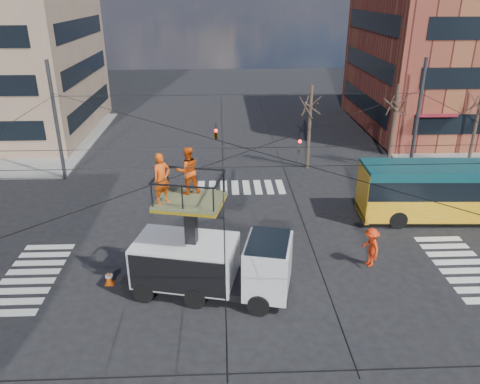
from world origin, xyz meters
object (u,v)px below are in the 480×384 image
(worker_ground, at_px, (153,256))
(flagger, at_px, (371,247))
(utility_truck, at_px, (210,250))
(traffic_cone, at_px, (109,278))
(city_bus, at_px, (469,190))

(worker_ground, height_order, flagger, flagger)
(utility_truck, distance_m, traffic_cone, 4.90)
(city_bus, height_order, flagger, city_bus)
(city_bus, distance_m, flagger, 8.31)
(traffic_cone, bearing_deg, flagger, 5.01)
(city_bus, distance_m, worker_ground, 17.58)
(traffic_cone, relative_size, worker_ground, 0.40)
(worker_ground, distance_m, flagger, 10.06)
(utility_truck, distance_m, city_bus, 15.64)
(city_bus, bearing_deg, utility_truck, -153.30)
(utility_truck, distance_m, worker_ground, 3.40)
(utility_truck, height_order, city_bus, utility_truck)
(utility_truck, bearing_deg, city_bus, 37.06)
(utility_truck, xyz_separation_m, worker_ground, (-2.66, 1.69, -1.27))
(city_bus, bearing_deg, traffic_cone, -160.74)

